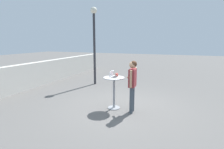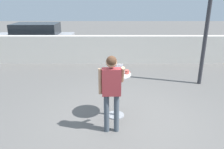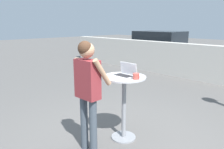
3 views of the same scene
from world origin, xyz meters
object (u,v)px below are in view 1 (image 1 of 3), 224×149
at_px(laptop, 113,76).
at_px(coffee_mug, 117,75).
at_px(standing_person, 132,80).
at_px(cafe_table, 114,87).
at_px(street_lamp, 94,35).

xyz_separation_m(laptop, coffee_mug, (0.25, -0.03, -0.00)).
bearing_deg(standing_person, cafe_table, 81.30).
xyz_separation_m(coffee_mug, standing_person, (-0.35, -0.64, -0.07)).
bearing_deg(standing_person, laptop, 81.51).
distance_m(cafe_table, street_lamp, 3.97).
relative_size(cafe_table, standing_person, 0.65).
height_order(cafe_table, standing_person, standing_person).
bearing_deg(cafe_table, standing_person, -98.70).
height_order(laptop, standing_person, standing_person).
height_order(cafe_table, street_lamp, street_lamp).
bearing_deg(coffee_mug, street_lamp, 39.85).
distance_m(coffee_mug, street_lamp, 3.64).
relative_size(coffee_mug, street_lamp, 0.03).
distance_m(laptop, street_lamp, 3.80).
xyz_separation_m(coffee_mug, street_lamp, (2.57, 2.14, 1.43)).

